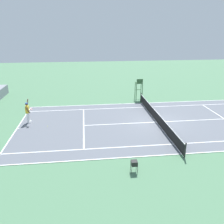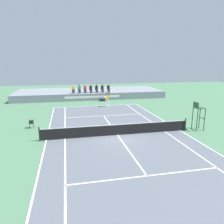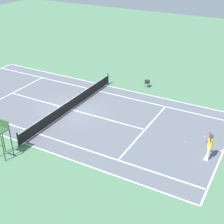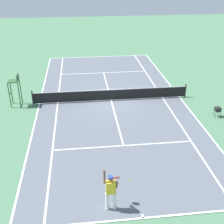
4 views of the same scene
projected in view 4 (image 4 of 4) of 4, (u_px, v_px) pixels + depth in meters
The scene contains 7 objects.
ground_plane at pixel (111, 100), 22.78m from camera, with size 80.00×80.00×0.00m, color #4C7A56.
court at pixel (111, 100), 22.77m from camera, with size 11.08×23.88×0.03m.
net at pixel (111, 94), 22.54m from camera, with size 11.98×0.10×1.07m.
tennis_player at pixel (111, 191), 12.30m from camera, with size 0.76×0.62×2.08m.
tennis_ball at pixel (130, 180), 14.41m from camera, with size 0.07×0.07×0.07m, color #D1E533.
umpire_chair at pixel (15, 86), 21.33m from camera, with size 0.77×0.77×2.44m.
ball_hopper at pixel (218, 109), 20.13m from camera, with size 0.36×0.36×0.70m.
Camera 4 is at (2.34, 20.55, 9.58)m, focal length 46.87 mm.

